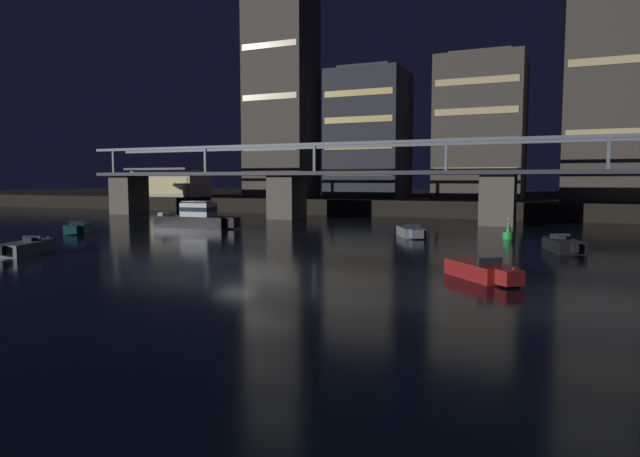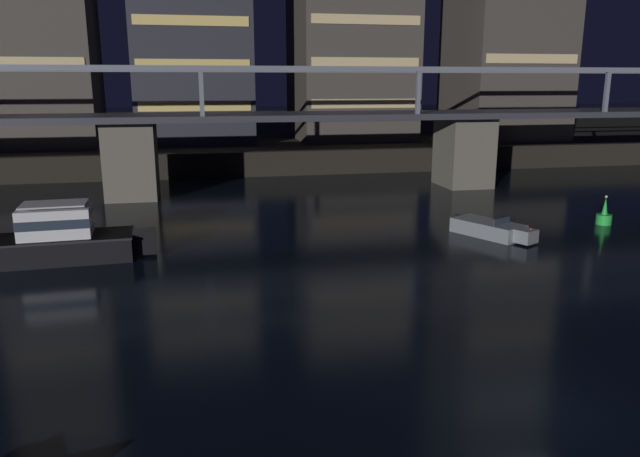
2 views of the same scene
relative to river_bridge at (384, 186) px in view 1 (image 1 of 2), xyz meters
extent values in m
plane|color=black|center=(0.00, -33.11, -4.19)|extent=(400.00, 400.00, 0.00)
cube|color=black|center=(0.00, 48.01, -3.09)|extent=(240.00, 80.00, 2.20)
cube|color=#605B51|center=(-39.01, 0.01, -1.42)|extent=(3.60, 4.40, 5.55)
cube|color=#605B51|center=(-13.00, 0.01, -1.42)|extent=(3.60, 4.40, 5.55)
cube|color=#605B51|center=(13.00, 0.01, -1.42)|extent=(3.60, 4.40, 5.55)
cube|color=#33333D|center=(0.00, 0.01, 1.58)|extent=(84.03, 6.40, 0.45)
cube|color=slate|center=(0.00, -2.89, 5.01)|extent=(84.03, 0.36, 0.36)
cube|color=slate|center=(0.00, 2.91, 5.01)|extent=(84.03, 0.36, 0.36)
cube|color=slate|center=(-39.01, -2.89, 3.41)|extent=(0.30, 0.30, 3.20)
cube|color=slate|center=(-23.41, -2.89, 3.41)|extent=(0.30, 0.30, 3.20)
cube|color=slate|center=(-7.80, -2.89, 3.41)|extent=(0.30, 0.30, 3.20)
cube|color=slate|center=(7.80, -2.89, 3.41)|extent=(0.30, 0.30, 3.20)
cube|color=slate|center=(23.41, -2.89, 3.41)|extent=(0.30, 0.30, 3.20)
cube|color=#423D38|center=(-22.26, 16.48, 17.39)|extent=(10.22, 8.09, 38.76)
cube|color=beige|center=(-22.26, 12.39, 5.76)|extent=(9.40, 0.10, 0.90)
cube|color=beige|center=(-22.26, 12.39, 13.51)|extent=(9.40, 0.10, 0.90)
cube|color=beige|center=(-22.26, 12.39, 21.27)|extent=(9.40, 0.10, 0.90)
cube|color=#282833|center=(-8.17, 18.41, 7.63)|extent=(11.38, 9.98, 19.24)
cube|color=#F2D172|center=(-8.17, 13.37, 1.86)|extent=(10.47, 0.10, 0.90)
cube|color=#F2D172|center=(-8.17, 13.37, 5.70)|extent=(10.47, 0.10, 0.90)
cube|color=#F2D172|center=(-8.17, 13.37, 9.55)|extent=(10.47, 0.10, 0.90)
cube|color=#F2D172|center=(-8.17, 13.37, 13.40)|extent=(10.47, 0.10, 0.90)
cube|color=#282833|center=(-8.17, 18.41, 17.55)|extent=(7.96, 6.99, 0.60)
cube|color=#423D38|center=(8.48, 20.01, 7.98)|extent=(11.89, 12.83, 19.94)
cube|color=beige|center=(8.48, 13.54, 2.00)|extent=(10.94, 0.10, 0.90)
cube|color=beige|center=(8.48, 13.54, 5.98)|extent=(10.94, 0.10, 0.90)
cube|color=beige|center=(8.48, 13.54, 9.97)|extent=(10.94, 0.10, 0.90)
cube|color=beige|center=(8.48, 13.54, 13.96)|extent=(10.94, 0.10, 0.90)
cube|color=#423D38|center=(8.48, 20.01, 18.24)|extent=(8.33, 8.98, 0.60)
cube|color=#423D38|center=(24.47, 15.64, 18.77)|extent=(10.65, 10.79, 41.51)
cube|color=beige|center=(24.47, 10.19, 6.31)|extent=(9.80, 0.10, 0.90)
cube|color=beige|center=(24.47, 10.19, 14.61)|extent=(9.80, 0.10, 0.90)
cube|color=#B2AD9E|center=(-40.85, 12.01, 0.21)|extent=(12.00, 6.00, 4.40)
cube|color=#EAD88C|center=(-40.85, 8.96, -0.23)|extent=(11.20, 0.10, 2.64)
cube|color=#4C4C51|center=(-40.85, 8.41, 2.56)|extent=(12.40, 1.60, 0.30)
cube|color=black|center=(-15.63, -16.19, -3.59)|extent=(8.14, 3.06, 1.20)
cube|color=black|center=(-11.09, -15.93, -3.51)|extent=(1.18, 1.49, 1.04)
cube|color=black|center=(-15.63, -16.19, -3.04)|extent=(8.22, 3.14, 0.10)
cube|color=white|center=(-15.04, -16.16, -2.29)|extent=(3.32, 2.28, 1.40)
cube|color=#283342|center=(-15.04, -16.16, -2.24)|extent=(3.36, 2.32, 0.44)
cube|color=silver|center=(-15.04, -16.16, -1.44)|extent=(2.98, 2.05, 0.08)
cube|color=#B7B2A8|center=(-19.03, -16.39, -2.81)|extent=(0.72, 2.11, 0.36)
cube|color=gray|center=(7.27, -15.88, -3.79)|extent=(3.35, 4.30, 0.80)
cube|color=gray|center=(8.35, -18.03, -3.74)|extent=(1.29, 1.25, 0.70)
cube|color=#283342|center=(7.65, -16.64, -3.21)|extent=(1.25, 0.69, 0.36)
cube|color=#262628|center=(7.54, -16.41, -3.27)|extent=(0.68, 0.61, 0.24)
cube|color=black|center=(6.31, -13.95, -3.69)|extent=(0.48, 0.48, 0.60)
sphere|color=red|center=(8.46, -18.25, -3.31)|extent=(0.12, 0.12, 0.12)
cube|color=gray|center=(-13.60, -37.70, -3.79)|extent=(2.80, 4.25, 0.80)
cube|color=gray|center=(-14.26, -35.39, -3.74)|extent=(1.20, 1.14, 0.70)
cube|color=#283342|center=(-13.83, -36.89, -3.21)|extent=(1.33, 0.47, 0.36)
cube|color=#262628|center=(-13.76, -37.13, -3.27)|extent=(0.65, 0.54, 0.24)
cube|color=black|center=(-13.01, -39.78, -3.69)|extent=(0.44, 0.44, 0.60)
sphere|color=#33D84C|center=(-14.33, -35.15, -3.31)|extent=(0.12, 0.12, 0.12)
cube|color=maroon|center=(15.66, -34.96, -3.79)|extent=(3.93, 4.13, 0.80)
cube|color=maroon|center=(17.24, -36.77, -3.74)|extent=(1.34, 1.33, 0.70)
cube|color=#283342|center=(16.22, -35.60, -3.21)|extent=(1.08, 0.96, 0.36)
cube|color=#262628|center=(16.05, -35.41, -3.27)|extent=(0.68, 0.67, 0.24)
cube|color=black|center=(14.24, -33.34, -3.69)|extent=(0.51, 0.51, 0.60)
sphere|color=red|center=(17.41, -36.96, -3.31)|extent=(0.12, 0.12, 0.12)
cube|color=black|center=(19.60, -21.75, -3.79)|extent=(2.93, 4.28, 0.80)
cube|color=black|center=(18.85, -19.47, -3.74)|extent=(1.22, 1.16, 0.70)
cube|color=#283342|center=(19.33, -20.95, -3.21)|extent=(1.31, 0.52, 0.36)
cube|color=#262628|center=(19.41, -21.18, -3.27)|extent=(0.66, 0.56, 0.24)
cube|color=black|center=(20.27, -23.80, -3.69)|extent=(0.45, 0.45, 0.60)
sphere|color=#33D84C|center=(18.77, -19.23, -3.31)|extent=(0.12, 0.12, 0.12)
cube|color=#196066|center=(-22.59, -24.69, -3.79)|extent=(3.64, 4.26, 0.80)
cube|color=#196066|center=(-21.28, -26.70, -3.74)|extent=(1.32, 1.29, 0.70)
cube|color=#283342|center=(-22.13, -25.40, -3.21)|extent=(1.19, 0.82, 0.36)
cube|color=#262628|center=(-22.26, -25.19, -3.27)|extent=(0.69, 0.64, 0.24)
cube|color=black|center=(-23.77, -22.88, -3.69)|extent=(0.50, 0.50, 0.60)
sphere|color=beige|center=(-21.14, -26.91, -3.31)|extent=(0.12, 0.12, 0.12)
cylinder|color=green|center=(15.35, -14.77, -3.89)|extent=(0.90, 0.90, 0.60)
cone|color=green|center=(15.35, -14.77, -3.09)|extent=(0.36, 0.36, 1.00)
sphere|color=#F2EAB2|center=(15.35, -14.77, -2.51)|extent=(0.16, 0.16, 0.16)
camera|label=1|loc=(19.24, -63.46, 0.75)|focal=31.02mm
camera|label=2|loc=(-8.47, -45.95, 4.14)|focal=34.05mm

